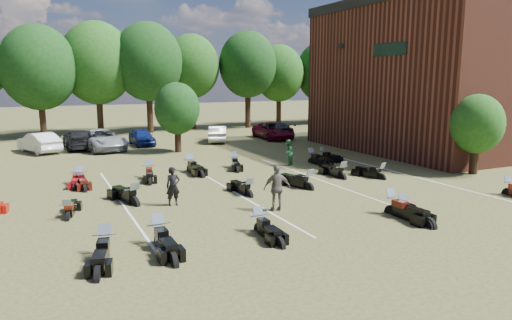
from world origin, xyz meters
TOP-DOWN VIEW (x-y plane):
  - ground at (0.00, 0.00)m, footprint 160.00×160.00m
  - car_1 at (-10.96, 19.55)m, footprint 3.01×4.57m
  - car_2 at (-6.88, 18.84)m, footprint 3.81×5.93m
  - car_3 at (-8.31, 20.13)m, footprint 2.11×4.89m
  - car_4 at (-3.62, 20.07)m, footprint 1.66×3.85m
  - car_5 at (2.46, 19.27)m, footprint 2.86×4.31m
  - car_6 at (7.52, 18.97)m, footprint 2.67×5.20m
  - car_7 at (8.07, 19.85)m, footprint 2.06×4.79m
  - person_black at (-6.12, 1.89)m, footprint 0.59×0.39m
  - person_green at (2.52, 7.57)m, footprint 0.98×0.96m
  - person_grey at (-2.61, -0.60)m, footprint 1.16×0.72m
  - motorcycle_1 at (-9.42, -2.51)m, footprint 1.27×2.41m
  - motorcycle_2 at (-7.77, -2.33)m, footprint 0.78×2.42m
  - motorcycle_3 at (-4.38, -2.61)m, footprint 0.72×2.15m
  - motorcycle_4 at (1.44, -3.28)m, footprint 1.02×2.20m
  - motorcycle_5 at (1.16, -2.97)m, footprint 0.89×2.50m
  - motorcycle_6 at (7.97, -2.92)m, footprint 0.99×2.22m
  - motorcycle_8 at (-10.18, 1.73)m, footprint 1.07×2.10m
  - motorcycle_9 at (-7.57, 2.63)m, footprint 1.48×2.63m
  - motorcycle_10 at (-2.70, 1.89)m, footprint 0.87×2.22m
  - motorcycle_11 at (0.35, 1.84)m, footprint 1.46×2.58m
  - motorcycle_12 at (4.97, 2.11)m, footprint 1.26×2.33m
  - motorcycle_13 at (3.21, 3.08)m, footprint 0.75×2.34m
  - motorcycle_14 at (-9.27, 7.63)m, footprint 0.81×2.27m
  - motorcycle_15 at (-9.39, 7.94)m, footprint 0.94×2.09m
  - motorcycle_16 at (-3.36, 8.43)m, footprint 0.88×2.50m
  - motorcycle_17 at (-5.81, 7.77)m, footprint 1.16×2.40m
  - motorcycle_18 at (-0.59, 8.58)m, footprint 1.28×2.32m
  - motorcycle_19 at (5.58, 8.34)m, footprint 1.05×2.12m
  - motorcycle_20 at (4.26, 7.61)m, footprint 0.90×2.38m
  - brick_building at (22.00, 9.00)m, footprint 25.40×15.20m
  - tree_line at (-1.00, 29.00)m, footprint 56.00×6.00m
  - young_tree_near_building at (10.50, 1.00)m, footprint 2.80×2.80m
  - young_tree_midfield at (-2.00, 15.50)m, footprint 3.20×3.20m
  - parking_lines at (-3.00, 3.00)m, footprint 20.10×14.00m

SIDE VIEW (x-z plane):
  - ground at x=0.00m, z-range 0.00..0.00m
  - motorcycle_1 at x=-9.42m, z-range -0.64..0.64m
  - motorcycle_2 at x=-7.77m, z-range -0.67..0.67m
  - motorcycle_3 at x=-4.38m, z-range -0.60..0.60m
  - motorcycle_4 at x=1.44m, z-range -0.59..0.59m
  - motorcycle_5 at x=1.16m, z-range -0.69..0.69m
  - motorcycle_6 at x=7.97m, z-range -0.60..0.60m
  - motorcycle_8 at x=-10.18m, z-range -0.56..0.56m
  - motorcycle_9 at x=-7.57m, z-range -0.70..0.70m
  - motorcycle_10 at x=-2.70m, z-range -0.60..0.60m
  - motorcycle_11 at x=0.35m, z-range -0.69..0.69m
  - motorcycle_12 at x=4.97m, z-range -0.62..0.62m
  - motorcycle_13 at x=3.21m, z-range -0.65..0.65m
  - motorcycle_14 at x=-9.27m, z-range -0.62..0.62m
  - motorcycle_15 at x=-9.39m, z-range -0.56..0.56m
  - motorcycle_16 at x=-3.36m, z-range -0.69..0.69m
  - motorcycle_17 at x=-5.81m, z-range -0.64..0.64m
  - motorcycle_18 at x=-0.59m, z-range -0.62..0.62m
  - motorcycle_19 at x=5.58m, z-range -0.57..0.57m
  - motorcycle_20 at x=4.26m, z-range -0.65..0.65m
  - parking_lines at x=-3.00m, z-range 0.00..0.01m
  - car_4 at x=-3.62m, z-range 0.00..1.29m
  - car_5 at x=2.46m, z-range 0.00..1.34m
  - car_7 at x=8.07m, z-range 0.00..1.38m
  - car_3 at x=-8.31m, z-range 0.00..1.40m
  - car_6 at x=7.52m, z-range 0.00..1.40m
  - car_1 at x=-10.96m, z-range 0.00..1.42m
  - car_2 at x=-6.88m, z-range 0.00..1.52m
  - person_green at x=2.52m, z-range 0.00..1.58m
  - person_black at x=-6.12m, z-range 0.00..1.61m
  - person_grey at x=-2.61m, z-range 0.00..1.84m
  - young_tree_near_building at x=10.50m, z-range 0.67..4.83m
  - young_tree_midfield at x=-2.00m, z-range 0.74..5.44m
  - brick_building at x=22.00m, z-range 0.01..10.71m
  - tree_line at x=-1.00m, z-range 1.42..11.20m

